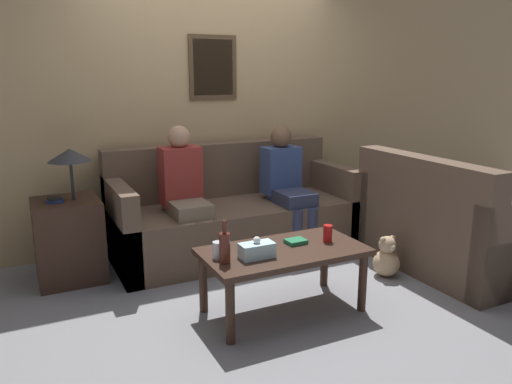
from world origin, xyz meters
The scene contains 14 objects.
ground_plane centered at (0.00, 0.00, 0.00)m, with size 16.00×16.00×0.00m, color gray.
wall_back centered at (0.00, 1.04, 1.30)m, with size 9.00×0.08×2.60m.
couch_main centered at (0.00, 0.56, 0.34)m, with size 2.24×0.93×0.99m.
couch_side centered at (1.48, -0.65, 0.34)m, with size 0.93×1.45×0.99m.
coffee_table centered at (-0.18, -0.74, 0.40)m, with size 1.14×0.60×0.47m.
side_table_with_lamp centered at (-1.46, 0.52, 0.38)m, with size 0.51×0.51×1.08m.
wine_bottle centered at (-0.64, -0.80, 0.57)m, with size 0.07×0.07×0.28m.
drinking_glass centered at (-0.65, -0.71, 0.52)m, with size 0.07×0.07×0.11m.
book_stack centered at (-0.05, -0.68, 0.48)m, with size 0.14×0.11×0.03m.
soda_can centered at (0.18, -0.74, 0.53)m, with size 0.07×0.07×0.12m.
tissue_box centered at (-0.42, -0.81, 0.52)m, with size 0.23×0.12×0.14m.
person_left centered at (-0.52, 0.39, 0.67)m, with size 0.34×0.58×1.22m.
person_right centered at (0.47, 0.36, 0.65)m, with size 0.34×0.61×1.16m.
teddy_bear centered at (0.90, -0.57, 0.15)m, with size 0.22×0.22×0.35m.
Camera 1 is at (-1.79, -3.59, 1.66)m, focal length 35.00 mm.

